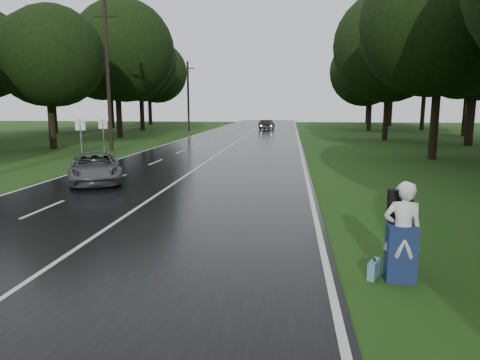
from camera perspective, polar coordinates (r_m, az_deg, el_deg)
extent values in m
plane|color=#204313|center=(12.45, -17.37, -6.42)|extent=(160.00, 160.00, 0.00)
cube|color=black|center=(31.47, -2.52, 3.69)|extent=(12.00, 140.00, 0.04)
cube|color=silver|center=(31.47, -2.52, 3.73)|extent=(0.12, 140.00, 0.01)
imported|color=#4E5053|center=(20.00, -18.61, 1.54)|extent=(3.86, 5.06, 1.28)
imported|color=black|center=(60.99, 3.57, 7.32)|extent=(2.11, 4.31, 1.36)
imported|color=silver|center=(8.89, 20.70, -6.44)|extent=(0.73, 0.49, 1.99)
cube|color=#17264F|center=(9.02, 20.53, -9.11)|extent=(0.56, 0.38, 1.11)
cube|color=black|center=(9.06, 20.40, -3.27)|extent=(0.45, 0.25, 0.64)
cube|color=teal|center=(9.15, 17.30, -11.18)|extent=(0.33, 0.51, 0.35)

